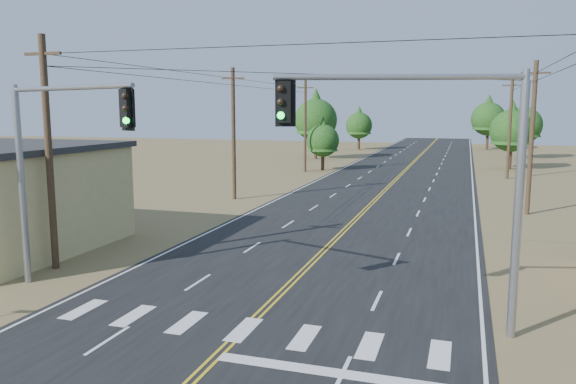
% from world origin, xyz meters
% --- Properties ---
extents(road, '(15.00, 200.00, 0.02)m').
position_xyz_m(road, '(0.00, 30.00, 0.01)').
color(road, black).
rests_on(road, ground).
extents(utility_pole_left_near, '(1.80, 0.30, 10.00)m').
position_xyz_m(utility_pole_left_near, '(-10.50, 12.00, 5.12)').
color(utility_pole_left_near, '#4C3826').
rests_on(utility_pole_left_near, ground).
extents(utility_pole_left_mid, '(1.80, 0.30, 10.00)m').
position_xyz_m(utility_pole_left_mid, '(-10.50, 32.00, 5.12)').
color(utility_pole_left_mid, '#4C3826').
rests_on(utility_pole_left_mid, ground).
extents(utility_pole_left_far, '(1.80, 0.30, 10.00)m').
position_xyz_m(utility_pole_left_far, '(-10.50, 52.00, 5.12)').
color(utility_pole_left_far, '#4C3826').
rests_on(utility_pole_left_far, ground).
extents(utility_pole_right_mid, '(1.80, 0.30, 10.00)m').
position_xyz_m(utility_pole_right_mid, '(10.50, 32.00, 5.12)').
color(utility_pole_right_mid, '#4C3826').
rests_on(utility_pole_right_mid, ground).
extents(utility_pole_right_far, '(1.80, 0.30, 10.00)m').
position_xyz_m(utility_pole_right_far, '(10.50, 52.00, 5.12)').
color(utility_pole_right_far, '#4C3826').
rests_on(utility_pole_right_far, ground).
extents(signal_mast_left, '(6.93, 2.74, 7.86)m').
position_xyz_m(signal_mast_left, '(-8.15, 9.27, 5.38)').
color(signal_mast_left, gray).
rests_on(signal_mast_left, ground).
extents(signal_mast_right, '(7.18, 2.23, 8.06)m').
position_xyz_m(signal_mast_right, '(5.91, 9.43, 5.51)').
color(signal_mast_right, gray).
rests_on(signal_mast_right, ground).
extents(tree_left_near, '(3.67, 3.67, 6.12)m').
position_xyz_m(tree_left_near, '(-9.00, 54.07, 3.74)').
color(tree_left_near, '#3F2D1E').
rests_on(tree_left_near, ground).
extents(tree_left_mid, '(5.87, 5.87, 9.78)m').
position_xyz_m(tree_left_mid, '(-13.51, 68.02, 5.99)').
color(tree_left_mid, '#3F2D1E').
rests_on(tree_left_mid, ground).
extents(tree_left_far, '(4.48, 4.48, 7.47)m').
position_xyz_m(tree_left_far, '(-11.09, 87.69, 4.56)').
color(tree_left_far, '#3F2D1E').
rests_on(tree_left_far, ground).
extents(tree_right_near, '(4.83, 4.83, 8.05)m').
position_xyz_m(tree_right_near, '(11.35, 61.72, 4.92)').
color(tree_right_near, '#3F2D1E').
rests_on(tree_right_near, ground).
extents(tree_right_mid, '(5.08, 5.08, 8.46)m').
position_xyz_m(tree_right_mid, '(14.00, 77.45, 5.17)').
color(tree_right_mid, '#3F2D1E').
rests_on(tree_right_mid, ground).
extents(tree_right_far, '(5.69, 5.69, 9.48)m').
position_xyz_m(tree_right_far, '(9.88, 94.14, 5.80)').
color(tree_right_far, '#3F2D1E').
rests_on(tree_right_far, ground).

